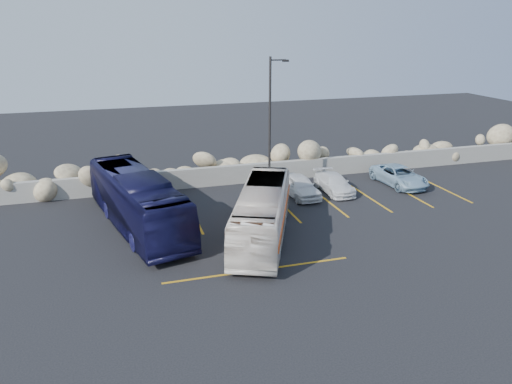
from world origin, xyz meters
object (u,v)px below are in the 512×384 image
object	(u,v)px
tour_coach	(138,201)
car_d	(399,176)
car_c	(334,183)
vintage_bus	(262,213)
lamppost	(271,123)
car_a	(299,186)

from	to	relation	value
tour_coach	car_d	size ratio (longest dim) A/B	2.34
car_c	car_d	xyz separation A→B (m)	(4.52, 0.08, 0.06)
tour_coach	vintage_bus	bearing A→B (deg)	-41.14
lamppost	car_d	distance (m)	9.14
car_a	lamppost	bearing A→B (deg)	142.97
car_a	car_c	world-z (taller)	car_a
car_d	car_c	bearing A→B (deg)	177.29
lamppost	tour_coach	bearing A→B (deg)	-158.57
vintage_bus	car_d	world-z (taller)	vintage_bus
car_d	car_a	bearing A→B (deg)	177.90
lamppost	car_d	xyz separation A→B (m)	(8.32, -0.79, -3.70)
lamppost	car_c	distance (m)	5.42
tour_coach	car_a	world-z (taller)	tour_coach
vintage_bus	tour_coach	size ratio (longest dim) A/B	0.88
vintage_bus	car_d	distance (m)	11.96
tour_coach	car_a	bearing A→B (deg)	-0.50
vintage_bus	tour_coach	bearing A→B (deg)	175.34
car_a	car_d	size ratio (longest dim) A/B	0.87
car_c	car_a	bearing A→B (deg)	-176.80
vintage_bus	car_c	size ratio (longest dim) A/B	2.40
car_a	car_c	xyz separation A→B (m)	(2.30, 0.11, -0.10)
tour_coach	car_d	distance (m)	16.46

